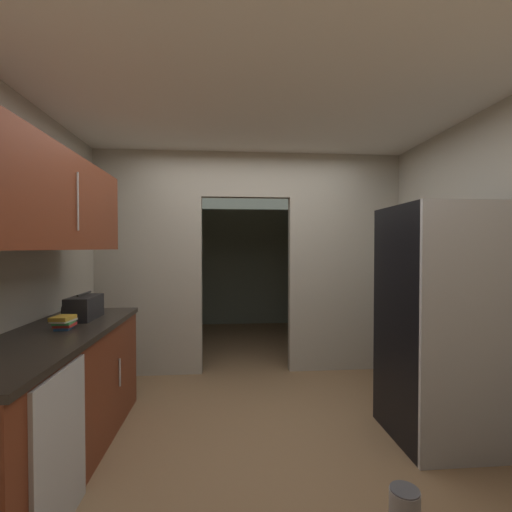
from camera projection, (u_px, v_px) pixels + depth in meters
The scene contains 11 objects.
ground at pixel (265, 441), 2.66m from camera, with size 20.00×20.00×0.00m, color brown.
kitchen_overhead_slab at pixel (260, 117), 3.07m from camera, with size 3.92×7.06×0.06m, color silver.
kitchen_partition at pixel (252, 256), 4.16m from camera, with size 3.52×0.12×2.55m.
adjoining_room_shell at pixel (243, 258), 6.03m from camera, with size 3.52×2.73×2.55m.
refrigerator at pixel (442, 323), 2.69m from camera, with size 0.75×0.77×1.77m.
lower_cabinet_run at pixel (51, 400), 2.34m from camera, with size 0.64×2.01×0.89m.
dishwasher at pixel (61, 451), 1.81m from camera, with size 0.02×0.56×0.83m.
upper_cabinet_counterside at pixel (49, 201), 2.31m from camera, with size 0.36×1.81×0.64m.
boombox at pixel (84, 308), 2.82m from camera, with size 0.19×0.37×0.21m.
book_stack at pixel (64, 322), 2.46m from camera, with size 0.14×0.17×0.09m.
paint_can at pixel (405, 508), 1.85m from camera, with size 0.16×0.16×0.19m.
Camera 1 is at (-0.29, -2.62, 1.45)m, focal length 24.93 mm.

